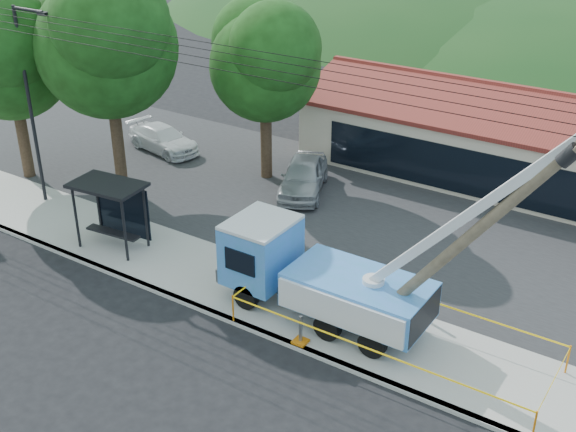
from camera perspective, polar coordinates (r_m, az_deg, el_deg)
The scene contains 16 objects.
ground at distance 23.67m, azimuth -5.96°, elevation -11.44°, with size 120.00×120.00×0.00m, color black.
curb at distance 24.94m, azimuth -2.91°, elevation -8.86°, with size 60.00×0.25×0.15m, color #AFABA4.
sidewalk at distance 26.21m, azimuth -0.44°, elevation -6.86°, with size 60.00×4.00×0.15m, color #AFABA4.
parking_lot at distance 32.27m, azimuth 7.50°, elevation -0.27°, with size 60.00×12.00×0.10m, color #28282B.
strip_mall at distance 37.28m, azimuth 18.79°, elevation 5.36°, with size 22.50×8.53×4.67m.
streetlight at distance 33.57m, azimuth -19.65°, elevation 9.15°, with size 2.13×0.22×9.00m.
tree_west_near at distance 33.54m, azimuth -14.22°, elevation 13.80°, with size 7.56×6.72×10.80m.
tree_west_far at distance 36.64m, azimuth -21.29°, elevation 12.29°, with size 6.84×6.08×9.48m.
tree_lot at distance 34.26m, azimuth -1.84°, elevation 12.58°, with size 6.30×5.60×8.94m.
hill_west at distance 75.68m, azimuth 12.20°, elevation 15.04°, with size 78.40×56.00×28.00m, color #153C17.
utility_truck at distance 24.64m, azimuth 2.55°, elevation -4.62°, with size 12.04×4.00×9.08m.
leaning_pole at distance 21.20m, azimuth 14.84°, elevation -1.03°, with size 6.75×1.99×9.03m.
bus_shelter at distance 29.69m, azimuth -13.73°, elevation 1.32°, with size 3.08×2.09×2.80m.
caution_tape at distance 23.82m, azimuth 8.22°, elevation -8.62°, with size 10.36×3.54×1.02m.
car_silver at distance 34.57m, azimuth 1.21°, elevation 1.78°, with size 1.95×4.84×1.65m, color #9EA1A5.
car_white at distance 40.08m, azimuth -9.74°, elevation 5.00°, with size 1.88×4.63×1.34m, color white.
Camera 1 is at (12.22, -14.10, 14.57)m, focal length 45.00 mm.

